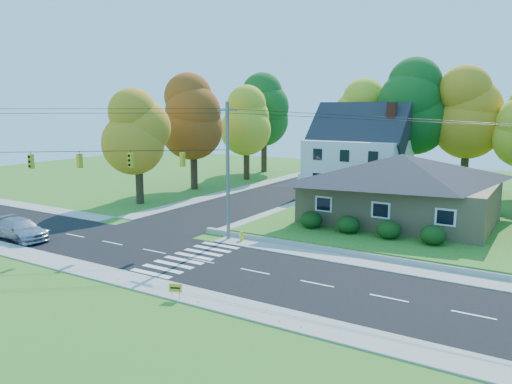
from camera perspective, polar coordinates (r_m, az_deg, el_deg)
ground at (r=32.04m, az=-6.27°, el=-7.84°), size 120.00×120.00×0.00m
road_main at (r=32.03m, az=-6.27°, el=-7.83°), size 90.00×8.00×0.02m
road_cross at (r=57.62m, az=3.26°, el=0.08°), size 8.00×44.00×0.02m
sidewalk_north at (r=35.94m, az=-1.37°, el=-5.77°), size 90.00×2.00×0.08m
sidewalk_south at (r=28.46m, az=-12.53°, el=-10.22°), size 90.00×2.00×0.08m
lawn at (r=46.42m, az=23.63°, el=-2.78°), size 30.00×30.00×0.50m
ranch_house at (r=42.00m, az=16.19°, el=0.61°), size 14.60×10.60×5.40m
colonial_house at (r=55.59m, az=11.64°, el=4.30°), size 10.40×8.40×9.60m
hedge_row at (r=36.72m, az=12.69°, el=-3.90°), size 10.70×1.70×1.27m
traffic_infrastructure at (r=32.04m, az=-5.17°, el=1.63°), size 38.10×10.66×10.00m
tree_lot_0 at (r=61.72m, az=11.88°, el=8.28°), size 6.72×6.72×12.51m
tree_lot_1 at (r=58.98m, az=17.15°, el=9.27°), size 7.84×7.84×14.60m
tree_lot_2 at (r=58.76m, az=23.10°, el=8.29°), size 7.28×7.28×13.56m
tree_west_0 at (r=50.89m, az=-13.39°, el=6.66°), size 6.16×6.16×11.47m
tree_west_1 at (r=58.99m, az=-7.23°, el=8.50°), size 7.28×7.28×13.56m
tree_west_2 at (r=66.57m, az=-1.10°, el=8.14°), size 6.72×6.72×12.51m
tree_west_3 at (r=74.41m, az=0.94°, el=9.31°), size 7.84×7.84×14.60m
silver_sedan at (r=40.53m, az=-25.34°, el=-3.86°), size 5.40×2.63×1.51m
white_car at (r=61.97m, az=5.55°, el=1.43°), size 3.00×4.74×1.48m
fire_hydrant at (r=36.17m, az=-1.67°, el=-5.11°), size 0.46×0.36×0.80m
yard_sign at (r=25.94m, az=-9.20°, el=-10.80°), size 0.62×0.30×0.83m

